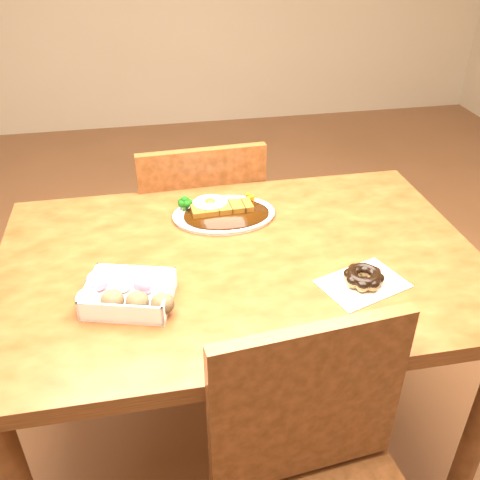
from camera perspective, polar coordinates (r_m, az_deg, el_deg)
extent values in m
plane|color=brown|center=(1.86, 0.04, -21.18)|extent=(6.00, 6.00, 0.00)
cube|color=#46250E|center=(1.35, 0.05, -2.53)|extent=(1.20, 0.80, 0.04)
cylinder|color=#46250E|center=(1.56, 23.78, -18.73)|extent=(0.06, 0.06, 0.71)
cylinder|color=#46250E|center=(1.86, -18.79, -7.71)|extent=(0.06, 0.06, 0.71)
cylinder|color=#46250E|center=(1.97, 13.74, -4.06)|extent=(0.06, 0.06, 0.71)
cube|color=#46250E|center=(2.00, -4.60, 0.05)|extent=(0.44, 0.44, 0.04)
cylinder|color=#46250E|center=(2.29, -0.88, -1.92)|extent=(0.04, 0.04, 0.41)
cylinder|color=#46250E|center=(2.25, -9.34, -3.05)|extent=(0.04, 0.04, 0.41)
cylinder|color=#46250E|center=(2.03, 1.28, -7.24)|extent=(0.04, 0.04, 0.41)
cylinder|color=#46250E|center=(1.99, -8.36, -8.64)|extent=(0.04, 0.04, 0.41)
cube|color=#46250E|center=(1.72, -3.88, 3.46)|extent=(0.40, 0.05, 0.40)
cube|color=#46250E|center=(1.10, 7.25, -17.01)|extent=(0.40, 0.07, 0.40)
ellipsoid|color=white|center=(1.50, -1.71, 2.70)|extent=(0.28, 0.21, 0.01)
ellipsoid|color=black|center=(1.48, -1.44, 2.73)|extent=(0.24, 0.17, 0.01)
cube|color=#6B380C|center=(1.50, -1.94, 3.38)|extent=(0.17, 0.07, 0.02)
ellipsoid|color=white|center=(1.50, -3.19, 4.05)|extent=(0.10, 0.09, 0.01)
ellipsoid|color=#FFB214|center=(1.50, -3.19, 4.08)|extent=(0.03, 0.03, 0.02)
cube|color=white|center=(1.20, -11.75, -5.61)|extent=(0.22, 0.19, 0.05)
ellipsoid|color=beige|center=(1.20, -15.97, -6.09)|extent=(0.05, 0.05, 0.05)
ellipsoid|color=black|center=(1.18, -13.47, -6.31)|extent=(0.05, 0.05, 0.05)
ellipsoid|color=black|center=(1.17, -10.90, -6.52)|extent=(0.05, 0.05, 0.05)
ellipsoid|color=black|center=(1.15, -8.26, -6.73)|extent=(0.05, 0.05, 0.05)
ellipsoid|color=pink|center=(1.25, -15.01, -4.22)|extent=(0.05, 0.05, 0.05)
ellipsoid|color=beige|center=(1.23, -12.60, -4.40)|extent=(0.05, 0.05, 0.05)
ellipsoid|color=pink|center=(1.22, -10.13, -4.58)|extent=(0.05, 0.05, 0.05)
cube|color=silver|center=(1.28, 12.95, -4.56)|extent=(0.22, 0.19, 0.00)
torus|color=olive|center=(1.27, 13.04, -3.96)|extent=(0.12, 0.12, 0.03)
torus|color=black|center=(1.26, 13.09, -3.65)|extent=(0.10, 0.10, 0.02)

